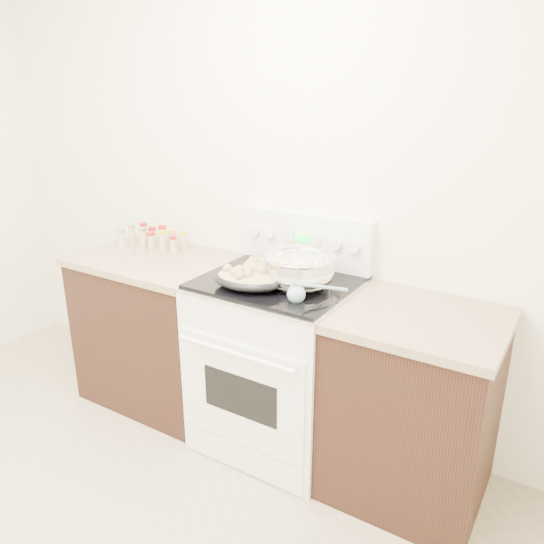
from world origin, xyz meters
The scene contains 9 objects.
counter_left centered at (-0.48, 1.43, 0.46)m, with size 0.93×0.67×0.92m.
counter_right centered at (1.08, 1.43, 0.46)m, with size 0.73×0.67×0.92m.
kitchen_range centered at (0.35, 1.42, 0.49)m, with size 0.78×0.73×1.22m.
mixing_bowl centered at (0.48, 1.40, 1.02)m, with size 0.38×0.38×0.20m.
roasting_pan centered at (0.29, 1.25, 0.99)m, with size 0.39×0.29×0.12m.
baking_sheet centered at (0.31, 1.52, 0.96)m, with size 0.53×0.44×0.06m.
wooden_spoon centered at (0.29, 1.35, 0.95)m, with size 0.14×0.26×0.04m.
blue_ladle centered at (0.57, 1.24, 0.98)m, with size 0.22×0.22×0.11m.
spice_jars centered at (-0.64, 1.57, 0.98)m, with size 0.39×0.23×0.13m.
Camera 1 is at (1.64, -0.71, 1.87)m, focal length 35.00 mm.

